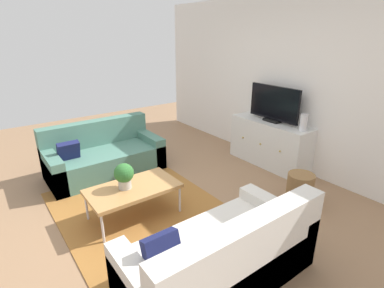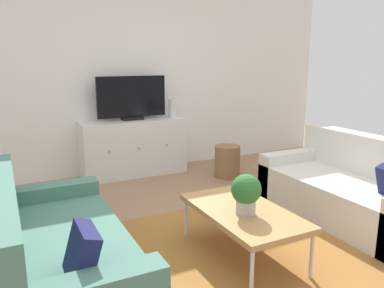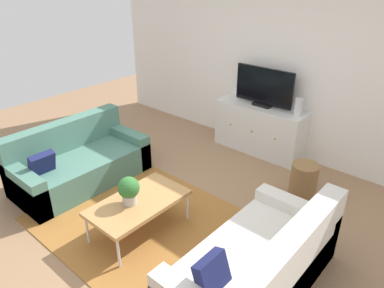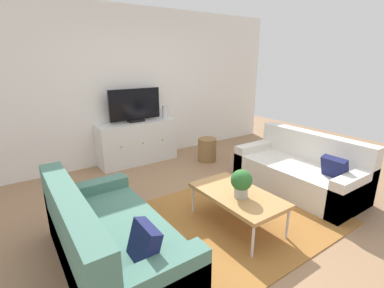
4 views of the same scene
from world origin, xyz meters
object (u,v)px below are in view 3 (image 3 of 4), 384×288
at_px(potted_plant, 129,190).
at_px(glass_vase, 298,107).
at_px(couch_left_side, 77,163).
at_px(couch_right_side, 261,269).
at_px(wicker_basket, 304,180).
at_px(tv_console, 259,129).
at_px(coffee_table, 138,203).
at_px(flat_screen_tv, 264,87).

xyz_separation_m(potted_plant, glass_vase, (0.56, 2.62, 0.31)).
bearing_deg(glass_vase, couch_left_side, -129.64).
bearing_deg(couch_right_side, potted_plant, -170.45).
xyz_separation_m(couch_left_side, wicker_basket, (2.47, 1.70, -0.05)).
distance_m(couch_right_side, tv_console, 2.81).
xyz_separation_m(couch_left_side, couch_right_side, (2.88, 0.00, 0.00)).
distance_m(coffee_table, potted_plant, 0.22).
bearing_deg(glass_vase, potted_plant, -102.03).
xyz_separation_m(coffee_table, potted_plant, (-0.03, -0.08, 0.20)).
bearing_deg(wicker_basket, glass_vase, 126.61).
relative_size(coffee_table, flat_screen_tv, 1.14).
height_order(coffee_table, flat_screen_tv, flat_screen_tv).
distance_m(coffee_table, wicker_basket, 2.14).
distance_m(coffee_table, flat_screen_tv, 2.65).
relative_size(couch_left_side, coffee_table, 1.62).
bearing_deg(tv_console, glass_vase, 0.00).
relative_size(couch_left_side, tv_console, 1.23).
relative_size(potted_plant, flat_screen_tv, 0.33).
bearing_deg(coffee_table, couch_left_side, 173.52).
xyz_separation_m(coffee_table, glass_vase, (0.52, 2.54, 0.51)).
relative_size(couch_left_side, glass_vase, 6.90).
relative_size(coffee_table, wicker_basket, 2.51).
distance_m(couch_right_side, glass_vase, 2.62).
relative_size(coffee_table, potted_plant, 3.43).
bearing_deg(tv_console, couch_left_side, -120.26).
distance_m(couch_left_side, potted_plant, 1.46).
bearing_deg(tv_console, wicker_basket, -31.82).
height_order(couch_right_side, wicker_basket, couch_right_side).
bearing_deg(flat_screen_tv, couch_left_side, -120.05).
height_order(couch_left_side, glass_vase, glass_vase).
height_order(couch_left_side, potted_plant, couch_left_side).
relative_size(couch_left_side, potted_plant, 5.57).
bearing_deg(flat_screen_tv, tv_console, -90.00).
relative_size(couch_right_side, potted_plant, 5.57).
bearing_deg(tv_console, potted_plant, -89.48).
bearing_deg(couch_right_side, coffee_table, -173.47).
height_order(coffee_table, glass_vase, glass_vase).
relative_size(tv_console, flat_screen_tv, 1.50).
height_order(potted_plant, flat_screen_tv, flat_screen_tv).
bearing_deg(wicker_basket, couch_left_side, -145.34).
distance_m(glass_vase, wicker_basket, 1.07).
bearing_deg(couch_left_side, potted_plant, -9.93).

